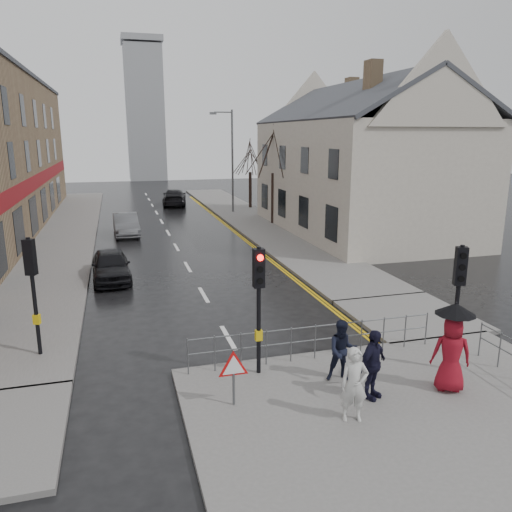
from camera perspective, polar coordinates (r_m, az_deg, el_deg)
ground at (r=13.35m, az=-0.31°, el=-14.16°), size 120.00×120.00×0.00m
near_pavement at (r=11.74m, az=19.83°, el=-18.91°), size 10.00×9.00×0.14m
left_pavement at (r=35.09m, az=-20.99°, el=2.66°), size 4.00×44.00×0.14m
right_pavement at (r=38.14m, az=-0.88°, el=4.39°), size 4.00×40.00×0.14m
pavement_bridge_right at (r=18.38m, az=17.12°, el=-6.56°), size 4.00×4.20×0.14m
building_right_cream at (r=33.08m, az=11.73°, el=10.89°), size 9.00×16.40×10.10m
church_tower at (r=73.58m, az=-12.56°, el=15.54°), size 5.00×5.00×18.00m
traffic_signal_near_left at (r=12.63m, az=0.32°, el=-3.73°), size 0.28×0.27×3.40m
traffic_signal_near_right at (r=13.83m, az=22.15°, el=-3.21°), size 0.34×0.33×3.40m
traffic_signal_far_left at (r=15.06m, az=-24.22°, el=-2.08°), size 0.34×0.33×3.40m
guard_railing_front at (r=14.08m, az=6.79°, el=-8.87°), size 7.14×0.04×1.00m
warning_sign at (r=11.66m, az=-2.58°, el=-12.79°), size 0.80×0.07×1.35m
street_lamp at (r=40.42m, az=-2.97°, el=11.51°), size 1.83×0.25×8.00m
tree_near at (r=35.05m, az=1.99°, el=11.89°), size 2.40×2.40×6.58m
tree_far at (r=42.89m, az=-0.67°, el=11.27°), size 2.40×2.40×5.64m
pedestrian_a at (r=11.33m, az=11.15°, el=-14.24°), size 0.69×0.54×1.68m
pedestrian_b at (r=12.97m, az=9.87°, el=-10.63°), size 0.91×0.78×1.60m
pedestrian_with_umbrella at (r=13.07m, az=21.50°, el=-9.46°), size 1.10×0.96×2.24m
pedestrian_d at (r=12.28m, az=13.18°, el=-11.99°), size 1.08×0.86×1.71m
car_parked at (r=22.73m, az=-16.26°, el=-1.03°), size 1.77×4.03×1.35m
car_mid at (r=32.72m, az=-14.64°, el=3.49°), size 1.63×4.25×1.38m
car_far at (r=46.02m, az=-9.31°, el=6.64°), size 2.71×5.25×1.46m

